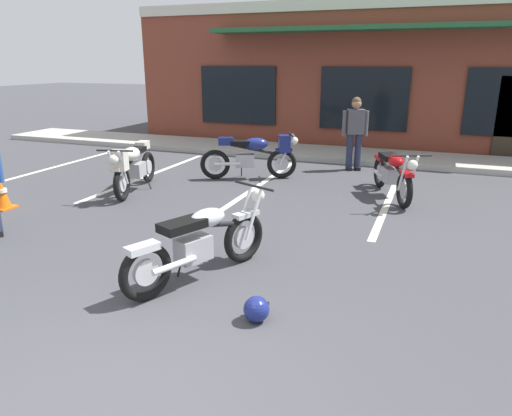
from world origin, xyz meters
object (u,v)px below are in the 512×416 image
motorcycle_silver_naked (392,173)px  helmet_on_pavement (257,309)px  motorcycle_blue_standard (133,166)px  traffic_cone (2,194)px  motorcycle_red_sportbike (254,155)px  motorcycle_foreground_classic (200,241)px  person_in_shorts_foreground (355,129)px

motorcycle_silver_naked → helmet_on_pavement: bearing=-98.5°
motorcycle_blue_standard → motorcycle_silver_naked: bearing=16.9°
motorcycle_silver_naked → helmet_on_pavement: (-0.76, -5.05, -0.33)m
motorcycle_silver_naked → traffic_cone: 6.96m
motorcycle_red_sportbike → helmet_on_pavement: bearing=-68.4°
motorcycle_blue_standard → helmet_on_pavement: bearing=-42.6°
motorcycle_foreground_classic → traffic_cone: 4.66m
motorcycle_blue_standard → person_in_shorts_foreground: 5.07m
helmet_on_pavement → motorcycle_blue_standard: bearing=137.4°
motorcycle_silver_naked → helmet_on_pavement: motorcycle_silver_naked is taller
motorcycle_red_sportbike → person_in_shorts_foreground: person_in_shorts_foreground is taller
motorcycle_red_sportbike → person_in_shorts_foreground: bearing=41.8°
person_in_shorts_foreground → motorcycle_blue_standard: bearing=-135.6°
person_in_shorts_foreground → helmet_on_pavement: bearing=-87.4°
motorcycle_blue_standard → person_in_shorts_foreground: bearing=44.4°
motorcycle_foreground_classic → motorcycle_blue_standard: (-2.99, 2.96, 0.07)m
motorcycle_foreground_classic → helmet_on_pavement: 1.21m
motorcycle_blue_standard → motorcycle_foreground_classic: bearing=-44.7°
helmet_on_pavement → traffic_cone: (-5.44, 1.90, 0.13)m
motorcycle_red_sportbike → traffic_cone: motorcycle_red_sportbike is taller
motorcycle_foreground_classic → person_in_shorts_foreground: bearing=84.5°
motorcycle_foreground_classic → motorcycle_silver_naked: (1.71, 4.39, 0.00)m
person_in_shorts_foreground → helmet_on_pavement: person_in_shorts_foreground is taller
motorcycle_red_sportbike → traffic_cone: bearing=-132.1°
motorcycle_red_sportbike → motorcycle_silver_naked: bearing=-8.7°
motorcycle_silver_naked → person_in_shorts_foreground: bearing=117.1°
motorcycle_foreground_classic → helmet_on_pavement: size_ratio=7.64×
motorcycle_silver_naked → motorcycle_foreground_classic: bearing=-111.3°
motorcycle_foreground_classic → motorcycle_red_sportbike: (-1.23, 4.84, 0.07)m
motorcycle_red_sportbike → helmet_on_pavement: (2.18, -5.51, -0.40)m
motorcycle_foreground_classic → motorcycle_red_sportbike: same height
person_in_shorts_foreground → motorcycle_foreground_classic: bearing=-95.5°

